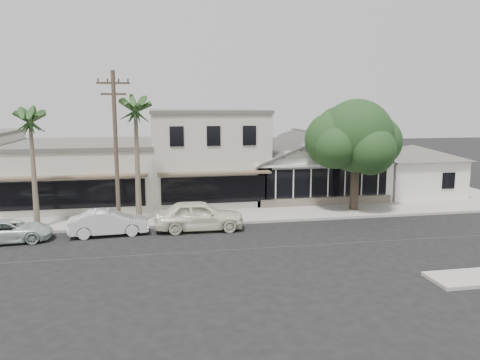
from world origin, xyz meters
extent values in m
plane|color=black|center=(0.00, 0.00, 0.00)|extent=(140.00, 140.00, 0.00)
cube|color=#9E9991|center=(-8.00, 6.75, 0.07)|extent=(90.00, 3.50, 0.15)
cube|color=silver|center=(5.00, 12.50, 1.50)|extent=(10.00, 8.00, 3.00)
cube|color=black|center=(5.00, 8.44, 1.75)|extent=(8.80, 0.10, 2.00)
cube|color=#60564C|center=(5.00, 8.45, 0.35)|extent=(9.60, 0.18, 0.70)
cube|color=silver|center=(13.20, 11.50, 1.50)|extent=(6.00, 6.00, 3.00)
cube|color=silver|center=(-3.00, 13.50, 3.25)|extent=(8.00, 10.00, 6.50)
cube|color=beige|center=(-12.00, 13.50, 2.10)|extent=(10.00, 10.00, 4.20)
cylinder|color=brown|center=(-9.00, 5.20, 4.50)|extent=(0.24, 0.24, 9.00)
cube|color=brown|center=(-9.00, 5.20, 8.30)|extent=(1.80, 0.12, 0.12)
cube|color=brown|center=(-9.00, 5.20, 7.70)|extent=(1.40, 0.12, 0.12)
imported|color=white|center=(-4.47, 4.04, 0.87)|extent=(5.14, 2.19, 1.73)
imported|color=silver|center=(-9.47, 3.95, 0.70)|extent=(4.36, 1.82, 1.40)
imported|color=silver|center=(-14.47, 3.56, 0.59)|extent=(4.41, 2.32, 1.18)
cylinder|color=#443829|center=(6.24, 6.79, 1.48)|extent=(0.56, 0.56, 2.97)
sphere|color=#1A3917|center=(6.24, 6.79, 5.10)|extent=(4.82, 4.82, 4.82)
sphere|color=#1A3917|center=(7.91, 7.35, 4.63)|extent=(3.52, 3.52, 3.52)
sphere|color=#1A3917|center=(4.76, 7.16, 4.82)|extent=(3.71, 3.71, 3.71)
sphere|color=#1A3917|center=(6.61, 5.40, 4.26)|extent=(3.15, 3.15, 3.15)
sphere|color=#1A3917|center=(5.68, 8.28, 5.37)|extent=(3.34, 3.34, 3.34)
sphere|color=#1A3917|center=(7.35, 8.09, 5.75)|extent=(2.97, 2.97, 2.97)
sphere|color=#1A3917|center=(4.57, 6.05, 4.45)|extent=(2.78, 2.78, 2.78)
cone|color=#726651|center=(-7.87, 5.99, 3.32)|extent=(0.38, 0.38, 6.63)
cone|color=#726651|center=(-13.57, 5.69, 3.03)|extent=(0.35, 0.35, 6.06)
camera|label=1|loc=(-7.05, -21.99, 7.11)|focal=35.00mm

